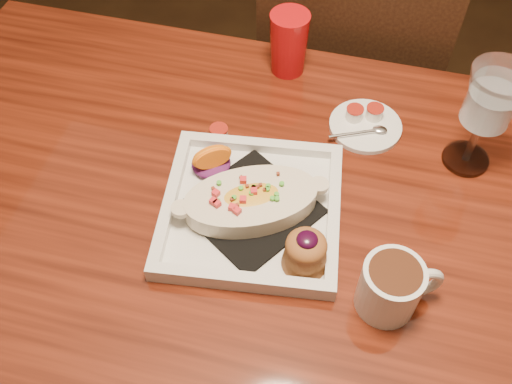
% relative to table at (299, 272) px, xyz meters
% --- Properties ---
extents(table, '(1.50, 0.90, 0.75)m').
position_rel_table_xyz_m(table, '(0.00, 0.00, 0.00)').
color(table, maroon).
rests_on(table, floor).
extents(chair_far, '(0.42, 0.42, 0.93)m').
position_rel_table_xyz_m(chair_far, '(-0.00, 0.63, -0.15)').
color(chair_far, black).
rests_on(chair_far, floor).
extents(plate, '(0.31, 0.31, 0.08)m').
position_rel_table_xyz_m(plate, '(-0.08, 0.02, 0.12)').
color(plate, silver).
rests_on(plate, table).
extents(coffee_mug, '(0.12, 0.09, 0.09)m').
position_rel_table_xyz_m(coffee_mug, '(0.14, -0.07, 0.15)').
color(coffee_mug, silver).
rests_on(coffee_mug, table).
extents(goblet, '(0.09, 0.09, 0.19)m').
position_rel_table_xyz_m(goblet, '(0.24, 0.23, 0.23)').
color(goblet, silver).
rests_on(goblet, table).
extents(saucer, '(0.13, 0.13, 0.09)m').
position_rel_table_xyz_m(saucer, '(0.06, 0.26, 0.11)').
color(saucer, silver).
rests_on(saucer, table).
extents(creamer_loose, '(0.03, 0.03, 0.03)m').
position_rel_table_xyz_m(creamer_loose, '(-0.19, 0.17, 0.11)').
color(creamer_loose, white).
rests_on(creamer_loose, table).
extents(red_tumbler, '(0.07, 0.07, 0.12)m').
position_rel_table_xyz_m(red_tumbler, '(-0.11, 0.38, 0.16)').
color(red_tumbler, red).
rests_on(red_tumbler, table).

